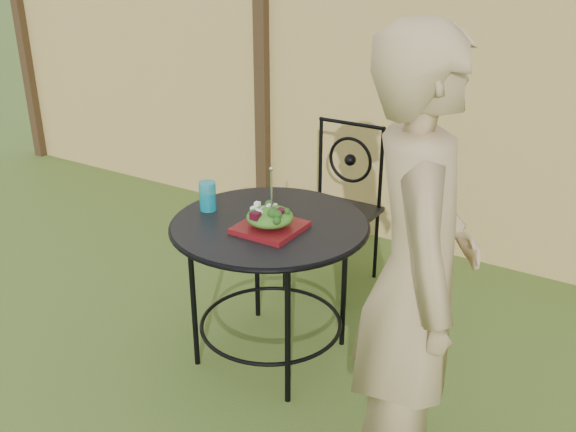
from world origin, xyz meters
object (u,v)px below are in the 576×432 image
(patio_chair, at_px, (337,202))
(salad_plate, at_px, (270,227))
(patio_table, at_px, (270,249))
(diner, at_px, (416,278))

(patio_chair, height_order, salad_plate, patio_chair)
(patio_chair, bearing_deg, salad_plate, -80.69)
(patio_table, bearing_deg, diner, -24.03)
(patio_chair, height_order, diner, diner)
(patio_chair, bearing_deg, patio_table, -83.24)
(patio_table, height_order, diner, diner)
(patio_chair, xyz_separation_m, diner, (0.95, -1.24, 0.35))
(patio_table, distance_m, diner, 0.97)
(patio_table, distance_m, patio_chair, 0.87)
(patio_chair, relative_size, diner, 0.56)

